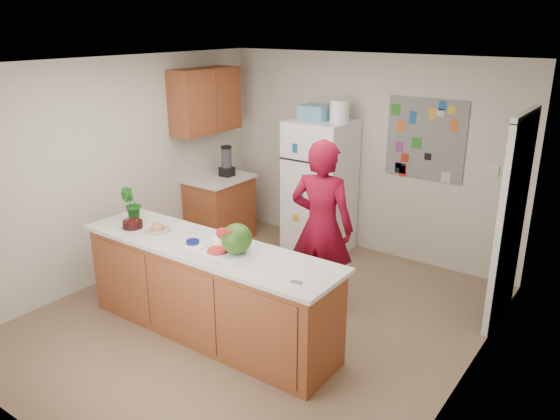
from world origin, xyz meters
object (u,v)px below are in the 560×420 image
Objects in this scene: watermelon at (237,239)px; cherry_bowl at (133,224)px; person at (322,227)px; refrigerator at (320,187)px.

cherry_bowl is (-1.26, -0.09, -0.11)m from watermelon.
person is at bearing 77.84° from watermelon.
cherry_bowl is at bearing -104.69° from refrigerator.
refrigerator is 0.95× the size of person.
refrigerator is 6.24× the size of watermelon.
refrigerator reaches higher than watermelon.
refrigerator is 2.56m from cherry_bowl.
cherry_bowl is at bearing 27.15° from person.
person is 1.87m from cherry_bowl.
cherry_bowl is at bearing -175.84° from watermelon.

